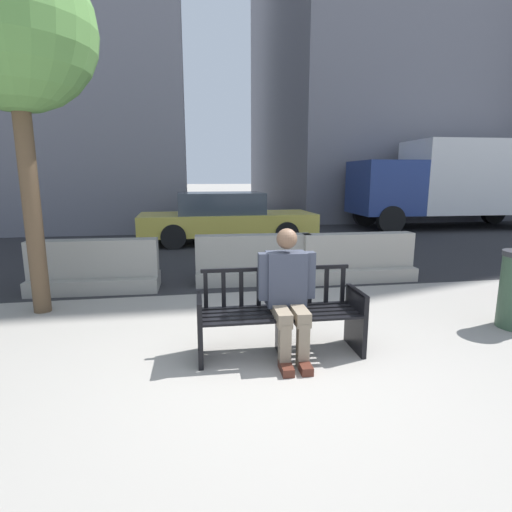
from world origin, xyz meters
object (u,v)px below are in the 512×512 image
(jersey_barrier_left, at_px, (95,270))
(street_tree, at_px, (12,30))
(jersey_barrier_right, at_px, (357,261))
(delivery_truck, at_px, (455,181))
(street_bench, at_px, (280,317))
(car_taxi_near, at_px, (225,218))
(seated_person, at_px, (288,291))
(jersey_barrier_centre, at_px, (253,263))

(jersey_barrier_left, bearing_deg, street_tree, -118.32)
(jersey_barrier_right, distance_m, delivery_truck, 9.12)
(street_bench, relative_size, car_taxi_near, 0.35)
(seated_person, bearing_deg, street_tree, 147.70)
(jersey_barrier_left, relative_size, street_tree, 0.44)
(jersey_barrier_centre, xyz_separation_m, car_taxi_near, (-0.08, 4.41, 0.35))
(jersey_barrier_left, distance_m, car_taxi_near, 5.20)
(delivery_truck, bearing_deg, jersey_barrier_right, -134.86)
(jersey_barrier_centre, height_order, street_tree, street_tree)
(street_tree, bearing_deg, jersey_barrier_left, 61.68)
(car_taxi_near, bearing_deg, jersey_barrier_right, -66.88)
(street_tree, bearing_deg, jersey_barrier_centre, 18.75)
(seated_person, bearing_deg, car_taxi_near, 89.65)
(seated_person, xyz_separation_m, car_taxi_near, (0.04, 7.35, 0.00))
(jersey_barrier_left, height_order, delivery_truck, delivery_truck)
(seated_person, distance_m, delivery_truck, 12.46)
(jersey_barrier_right, bearing_deg, street_tree, -169.54)
(jersey_barrier_centre, distance_m, jersey_barrier_left, 2.61)
(street_tree, xyz_separation_m, car_taxi_near, (3.03, 5.46, -2.86))
(seated_person, bearing_deg, jersey_barrier_left, 131.30)
(jersey_barrier_centre, bearing_deg, street_bench, -93.83)
(street_tree, distance_m, delivery_truck, 13.62)
(street_bench, relative_size, jersey_barrier_right, 0.85)
(seated_person, bearing_deg, delivery_truck, 47.78)
(street_bench, xyz_separation_m, jersey_barrier_right, (2.05, 2.75, -0.06))
(jersey_barrier_centre, bearing_deg, car_taxi_near, 91.05)
(street_bench, relative_size, jersey_barrier_centre, 0.84)
(delivery_truck, bearing_deg, jersey_barrier_centre, -142.74)
(seated_person, xyz_separation_m, delivery_truck, (8.35, 9.20, 1.00))
(seated_person, height_order, delivery_truck, delivery_truck)
(car_taxi_near, bearing_deg, jersey_barrier_left, -119.18)
(jersey_barrier_centre, relative_size, street_tree, 0.44)
(seated_person, relative_size, car_taxi_near, 0.27)
(delivery_truck, bearing_deg, car_taxi_near, -167.46)
(street_bench, relative_size, street_tree, 0.37)
(jersey_barrier_right, relative_size, car_taxi_near, 0.41)
(street_bench, distance_m, jersey_barrier_right, 3.43)
(jersey_barrier_left, xyz_separation_m, car_taxi_near, (2.53, 4.53, 0.35))
(jersey_barrier_left, height_order, jersey_barrier_right, same)
(street_bench, height_order, delivery_truck, delivery_truck)
(street_tree, distance_m, car_taxi_near, 6.87)
(delivery_truck, bearing_deg, seated_person, -132.22)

